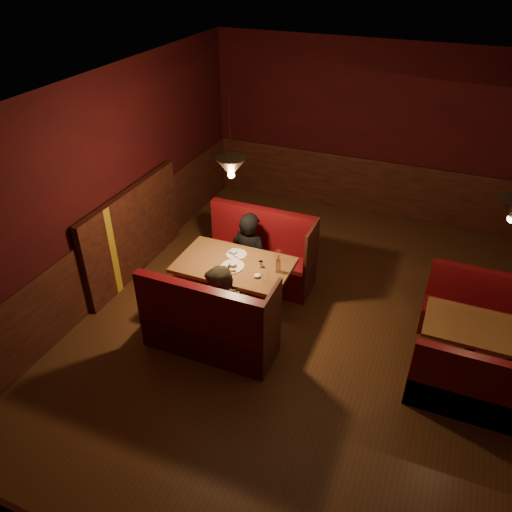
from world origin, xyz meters
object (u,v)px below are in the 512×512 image
at_px(second_bench_far, 475,315).
at_px(diner_b, 222,298).
at_px(main_bench_far, 260,259).
at_px(diner_a, 250,240).
at_px(main_table, 235,275).
at_px(main_bench_near, 208,330).
at_px(second_table, 474,337).
at_px(second_bench_near, 469,391).

height_order(second_bench_far, diner_b, diner_b).
xyz_separation_m(main_bench_far, diner_a, (-0.07, -0.22, 0.42)).
bearing_deg(main_table, main_bench_far, 88.85).
bearing_deg(main_bench_far, diner_a, -107.47).
distance_m(main_table, main_bench_far, 0.85).
distance_m(main_bench_far, diner_a, 0.48).
height_order(main_bench_near, second_table, main_bench_near).
relative_size(second_table, second_bench_far, 0.90).
bearing_deg(diner_b, second_bench_near, 12.40).
relative_size(main_bench_near, second_bench_far, 1.29).
bearing_deg(main_bench_near, second_bench_near, 4.91).
distance_m(main_table, second_bench_far, 3.00).
bearing_deg(diner_a, diner_b, 107.60).
relative_size(diner_a, diner_b, 1.04).
bearing_deg(second_table, second_bench_far, 87.80).
bearing_deg(second_bench_near, second_bench_far, 90.00).
bearing_deg(main_bench_far, main_bench_near, -90.00).
xyz_separation_m(main_bench_near, diner_a, (-0.07, 1.40, 0.42)).
bearing_deg(diner_a, second_table, 179.64).
relative_size(main_bench_far, main_bench_near, 1.00).
bearing_deg(second_bench_far, second_bench_near, -90.00).
bearing_deg(main_table, second_bench_near, -11.03).
height_order(main_bench_near, second_bench_near, main_bench_near).
xyz_separation_m(second_bench_far, diner_b, (-2.76, -1.40, 0.45)).
bearing_deg(main_bench_far, second_bench_near, -25.50).
bearing_deg(main_bench_near, diner_b, 54.38).
bearing_deg(main_bench_far, main_table, -91.15).
relative_size(main_table, diner_b, 0.97).
bearing_deg(diner_a, main_table, 104.36).
relative_size(main_table, diner_a, 0.94).
bearing_deg(main_bench_far, diner_b, -85.58).
bearing_deg(main_table, second_table, 1.86).
height_order(second_table, second_bench_near, second_bench_near).
xyz_separation_m(main_table, main_bench_far, (0.02, 0.81, -0.25)).
bearing_deg(main_bench_far, second_bench_far, -1.16).
distance_m(main_bench_near, second_bench_far, 3.27).
bearing_deg(diner_b, diner_a, 108.83).
bearing_deg(diner_b, main_table, 111.72).
relative_size(main_table, second_bench_far, 1.17).
xyz_separation_m(second_table, diner_a, (-2.92, 0.50, 0.30)).
xyz_separation_m(main_bench_near, diner_b, (0.11, 0.16, 0.39)).
bearing_deg(second_table, main_bench_far, 165.92).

